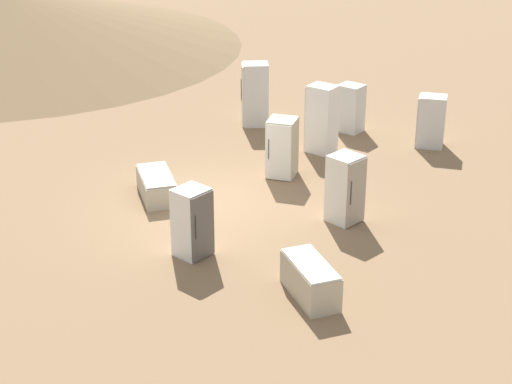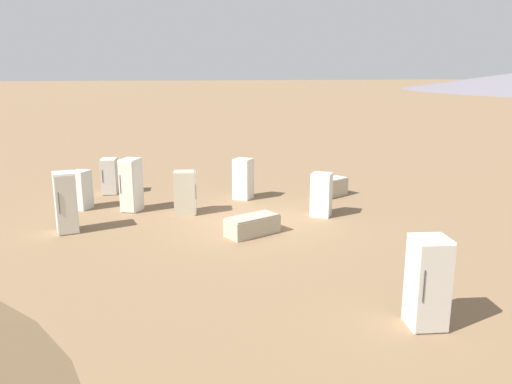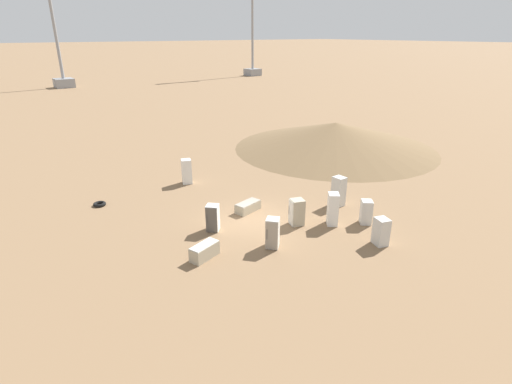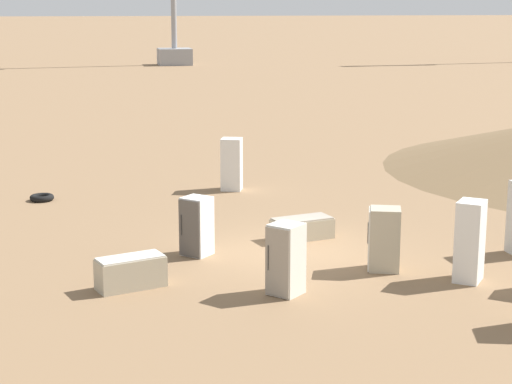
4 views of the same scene
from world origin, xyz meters
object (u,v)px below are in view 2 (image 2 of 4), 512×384
Objects in this scene: discarded_fridge_0 at (330,188)px; discarded_fridge_2 at (185,193)px; discarded_fridge_3 at (321,195)px; discarded_fridge_7 at (131,185)px; discarded_fridge_5 at (80,190)px; discarded_fridge_6 at (110,176)px; discarded_fridge_9 at (243,179)px; discarded_fridge_8 at (252,225)px; discarded_fridge_1 at (66,203)px; discarded_fridge_4 at (428,283)px.

discarded_fridge_2 is (6.13, 0.13, 0.40)m from discarded_fridge_0.
discarded_fridge_7 is at bearing -165.74° from discarded_fridge_3.
discarded_fridge_3 is (-4.29, 2.19, -0.01)m from discarded_fridge_2.
discarded_fridge_5 is at bearing 59.39° from discarded_fridge_0.
discarded_fridge_6 reaches higher than discarded_fridge_5.
discarded_fridge_0 is 6.15m from discarded_fridge_2.
discarded_fridge_7 is 1.19× the size of discarded_fridge_9.
discarded_fridge_9 reaches higher than discarded_fridge_2.
discarded_fridge_7 is (7.80, -1.07, 0.59)m from discarded_fridge_0.
discarded_fridge_2 is 3.43m from discarded_fridge_8.
discarded_fridge_1 is 1.25× the size of discarded_fridge_3.
discarded_fridge_1 is at bearing 49.74° from discarded_fridge_8.
discarded_fridge_7 is at bearing 64.28° from discarded_fridge_0.
discarded_fridge_6 reaches higher than discarded_fridge_0.
discarded_fridge_2 is 0.80× the size of discarded_fridge_7.
discarded_fridge_2 reaches higher than discarded_fridge_6.
discarded_fridge_1 is 11.11m from discarded_fridge_4.
discarded_fridge_0 is 10.86m from discarded_fridge_4.
discarded_fridge_4 is at bearing -116.49° from discarded_fridge_5.
discarded_fridge_1 reaches higher than discarded_fridge_3.
discarded_fridge_1 is 5.28m from discarded_fridge_6.
discarded_fridge_1 is at bearing 75.89° from discarded_fridge_0.
discarded_fridge_2 is at bearing -177.31° from discarded_fridge_7.
discarded_fridge_0 is 2.99m from discarded_fridge_3.
discarded_fridge_7 is at bearing -144.57° from discarded_fridge_1.
discarded_fridge_5 is at bearing 74.02° from discarded_fridge_6.
discarded_fridge_2 reaches higher than discarded_fridge_5.
discarded_fridge_4 reaches higher than discarded_fridge_3.
discarded_fridge_1 is 1.18× the size of discarded_fridge_9.
discarded_fridge_9 is (-6.77, -1.80, -0.15)m from discarded_fridge_1.
discarded_fridge_7 reaches higher than discarded_fridge_1.
discarded_fridge_0 is 10.17m from discarded_fridge_1.
discarded_fridge_5 reaches higher than discarded_fridge_8.
discarded_fridge_1 is 1.06× the size of discarded_fridge_8.
discarded_fridge_1 is 1.24× the size of discarded_fridge_2.
discarded_fridge_5 is at bearing -46.84° from discarded_fridge_4.
discarded_fridge_8 is at bearing -118.48° from discarded_fridge_3.
discarded_fridge_0 is 0.87× the size of discarded_fridge_7.
discarded_fridge_9 is (-2.77, -1.26, 0.04)m from discarded_fridge_2.
discarded_fridge_2 is 4.03m from discarded_fridge_5.
discarded_fridge_2 is 4.77m from discarded_fridge_6.
discarded_fridge_0 is 1.13× the size of discarded_fridge_6.
discarded_fridge_2 is at bearing 7.52° from discarded_fridge_8.
discarded_fridge_8 is (4.91, 3.30, -0.07)m from discarded_fridge_0.
discarded_fridge_0 is 5.92m from discarded_fridge_8.
discarded_fridge_6 is (-2.02, -4.88, -0.22)m from discarded_fridge_1.
discarded_fridge_7 is (-0.32, 3.14, 0.22)m from discarded_fridge_6.
discarded_fridge_6 is 5.67m from discarded_fridge_9.
discarded_fridge_8 is at bearing 105.99° from discarded_fridge_0.
discarded_fridge_8 is (0.77, -6.72, -0.61)m from discarded_fridge_4.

